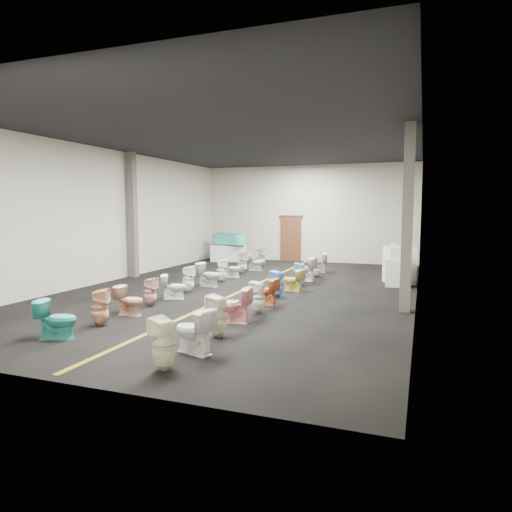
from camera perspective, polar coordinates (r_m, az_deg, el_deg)
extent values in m
plane|color=black|center=(14.15, -1.34, -4.18)|extent=(16.00, 16.00, 0.00)
plane|color=black|center=(14.08, -1.39, 14.16)|extent=(16.00, 16.00, 0.00)
plane|color=#BAB49F|center=(21.58, 6.47, 5.27)|extent=(10.00, 0.00, 10.00)
plane|color=#BAB49F|center=(7.12, -25.71, 3.44)|extent=(10.00, 0.00, 10.00)
plane|color=#BAB49F|center=(16.44, -17.87, 4.83)|extent=(0.00, 16.00, 16.00)
plane|color=#BAB49F|center=(12.97, 19.73, 4.54)|extent=(0.00, 16.00, 16.00)
cube|color=#816712|center=(14.15, -1.34, -4.17)|extent=(0.12, 15.60, 0.01)
cube|color=#562D19|center=(21.77, 4.35, 2.14)|extent=(1.00, 0.10, 2.10)
cube|color=#331C11|center=(21.73, 4.38, 4.95)|extent=(1.15, 0.08, 0.10)
cube|color=#59544C|center=(17.09, -15.14, 4.94)|extent=(0.25, 0.25, 4.50)
cube|color=#59544C|center=(11.47, 18.41, 4.45)|extent=(0.25, 0.25, 4.50)
cube|color=silver|center=(21.75, -3.39, 0.36)|extent=(1.87, 1.34, 0.75)
cube|color=#3FB5A7|center=(21.69, -3.40, 2.13)|extent=(1.33, 0.95, 0.50)
cylinder|color=#3FB5A7|center=(22.07, -4.62, 2.19)|extent=(0.66, 0.66, 0.50)
cylinder|color=#3FB5A7|center=(21.32, -2.14, 2.07)|extent=(0.66, 0.66, 0.50)
cube|color=teal|center=(21.68, -3.41, 2.66)|extent=(1.08, 0.71, 0.20)
cube|color=silver|center=(15.33, 17.32, -2.01)|extent=(0.72, 0.72, 0.88)
cube|color=silver|center=(15.99, 17.47, -1.09)|extent=(1.13, 1.13, 1.21)
cube|color=silver|center=(17.47, 17.68, -1.17)|extent=(0.86, 0.86, 0.82)
cube|color=silver|center=(19.14, 17.91, -0.15)|extent=(1.01, 1.01, 1.11)
imported|color=teal|center=(9.58, -23.62, -7.26)|extent=(0.84, 0.63, 0.77)
imported|color=tan|center=(10.27, -18.94, -6.09)|extent=(0.48, 0.47, 0.81)
imported|color=tan|center=(11.11, -15.50, -5.39)|extent=(0.69, 0.40, 0.69)
imported|color=#DA9E9B|center=(12.00, -13.09, -4.38)|extent=(0.35, 0.34, 0.74)
imported|color=white|center=(12.81, -10.24, -3.81)|extent=(0.76, 0.59, 0.68)
imported|color=white|center=(13.72, -8.49, -2.87)|extent=(0.42, 0.41, 0.80)
imported|color=silver|center=(14.64, -5.95, -2.35)|extent=(0.78, 0.48, 0.77)
imported|color=white|center=(15.52, -4.34, -1.81)|extent=(0.47, 0.46, 0.80)
imported|color=white|center=(16.57, -3.01, -1.55)|extent=(0.68, 0.42, 0.66)
imported|color=silver|center=(17.56, -1.74, -0.83)|extent=(0.48, 0.48, 0.84)
imported|color=silver|center=(18.39, -0.13, -0.77)|extent=(0.76, 0.62, 0.68)
imported|color=silver|center=(19.52, 0.59, -0.12)|extent=(0.49, 0.49, 0.86)
imported|color=beige|center=(7.27, -11.43, -10.72)|extent=(0.49, 0.48, 0.83)
imported|color=white|center=(8.01, -7.78, -9.23)|extent=(0.88, 0.67, 0.80)
imported|color=beige|center=(8.94, -4.79, -7.48)|extent=(0.45, 0.44, 0.83)
imported|color=#FAA9A4|center=(10.02, -2.79, -6.12)|extent=(0.81, 0.51, 0.79)
imported|color=silver|center=(10.89, 0.26, -5.18)|extent=(0.39, 0.38, 0.78)
imported|color=#CE6634|center=(11.87, 1.18, -4.44)|extent=(0.75, 0.52, 0.70)
imported|color=#69A7DA|center=(12.86, 2.69, -3.49)|extent=(0.44, 0.44, 0.76)
imported|color=#E1D658|center=(13.85, 4.66, -3.01)|extent=(0.74, 0.56, 0.67)
imported|color=#81C4EE|center=(14.81, 5.58, -2.27)|extent=(0.38, 0.37, 0.76)
imported|color=white|center=(15.82, 6.05, -1.62)|extent=(0.86, 0.55, 0.83)
imported|color=beige|center=(16.78, 7.59, -1.39)|extent=(0.34, 0.34, 0.72)
imported|color=silver|center=(17.96, 7.66, -0.84)|extent=(0.84, 0.61, 0.77)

